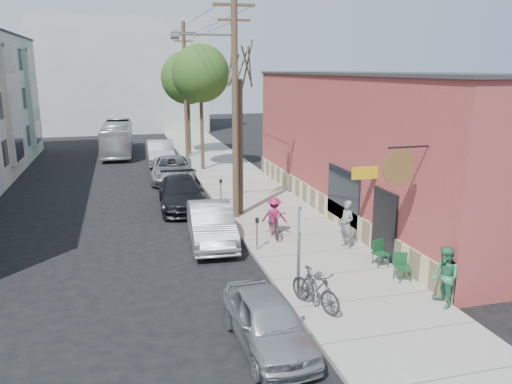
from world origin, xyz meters
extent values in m
plane|color=black|center=(0.00, 0.00, 0.00)|extent=(120.00, 120.00, 0.00)
cube|color=gray|center=(4.25, 11.00, 0.07)|extent=(4.50, 58.00, 0.15)
cube|color=#943937|center=(9.00, 5.00, 3.25)|extent=(5.00, 20.00, 6.50)
cube|color=#2B2B2D|center=(9.00, 5.00, 6.55)|extent=(5.20, 20.20, 0.12)
cube|color=#DDC28A|center=(6.48, 5.00, 0.55)|extent=(0.10, 20.00, 1.10)
cube|color=black|center=(6.47, -1.00, 1.30)|extent=(0.10, 1.60, 2.60)
cube|color=black|center=(6.47, 2.50, 1.60)|extent=(0.08, 3.00, 2.20)
cylinder|color=brown|center=(5.55, -3.20, 3.90)|extent=(1.10, 0.06, 1.10)
cube|color=gold|center=(6.00, -0.20, 3.10)|extent=(1.00, 0.08, 0.45)
cube|color=beige|center=(-9.25, 18.00, 4.50)|extent=(1.10, 3.20, 7.00)
cube|color=#9FB599|center=(-9.25, 26.00, 4.50)|extent=(1.10, 3.20, 7.00)
cube|color=#AFB0AA|center=(-2.00, 42.00, 6.00)|extent=(18.00, 8.00, 12.00)
cube|color=slate|center=(2.35, -3.40, 1.55)|extent=(0.07, 0.07, 2.80)
cube|color=silver|center=(2.35, -3.40, 2.55)|extent=(0.02, 0.45, 0.60)
cylinder|color=slate|center=(2.25, 0.85, 0.70)|extent=(0.06, 0.06, 1.10)
cylinder|color=black|center=(2.25, 0.85, 1.30)|extent=(0.14, 0.14, 0.18)
cylinder|color=slate|center=(2.25, 7.76, 0.70)|extent=(0.06, 0.06, 1.10)
cylinder|color=black|center=(2.25, 7.76, 1.30)|extent=(0.14, 0.14, 0.18)
cylinder|color=#503A28|center=(2.45, 5.24, 5.15)|extent=(0.28, 0.28, 10.00)
cube|color=#503A28|center=(2.45, 5.24, 9.35)|extent=(1.80, 0.12, 0.12)
cube|color=#503A28|center=(2.45, 5.24, 8.75)|extent=(1.40, 0.10, 0.10)
cylinder|color=slate|center=(-0.05, 5.24, 8.05)|extent=(0.35, 0.24, 0.24)
cylinder|color=#503A28|center=(2.45, 22.10, 5.15)|extent=(0.28, 0.28, 10.00)
cube|color=#503A28|center=(2.45, 22.10, 9.35)|extent=(1.80, 0.12, 0.12)
cube|color=#503A28|center=(2.45, 22.10, 8.75)|extent=(1.40, 0.10, 0.10)
cylinder|color=#44392C|center=(2.80, 5.76, 3.24)|extent=(0.24, 0.24, 6.18)
cylinder|color=#44392C|center=(2.80, 16.83, 3.13)|extent=(0.24, 0.24, 5.95)
sphere|color=#30551D|center=(2.80, 16.83, 6.47)|extent=(3.75, 3.75, 3.75)
cylinder|color=#44392C|center=(2.80, 23.26, 2.95)|extent=(0.24, 0.24, 5.61)
sphere|color=#30551D|center=(2.80, 23.26, 6.11)|extent=(4.10, 4.10, 4.10)
imported|color=slate|center=(5.57, 0.19, 1.07)|extent=(0.59, 0.75, 1.84)
imported|color=#2F7751|center=(6.18, -4.96, 1.03)|extent=(0.75, 0.92, 1.76)
imported|color=maroon|center=(3.38, 2.31, 0.94)|extent=(1.17, 0.95, 1.59)
imported|color=black|center=(3.38, 2.31, 0.70)|extent=(0.97, 2.16, 1.10)
imported|color=black|center=(2.60, -4.12, 0.73)|extent=(1.23, 1.98, 1.15)
imported|color=slate|center=(2.79, -3.40, 0.60)|extent=(0.97, 1.81, 0.90)
imported|color=#9FA1A7|center=(0.80, -5.45, 0.68)|extent=(1.78, 4.04, 1.35)
imported|color=#ABAFB3|center=(0.80, 2.47, 0.78)|extent=(1.97, 4.85, 1.56)
imported|color=black|center=(0.27, 7.94, 0.76)|extent=(2.33, 5.29, 1.51)
imported|color=#9B9CA2|center=(0.49, 14.25, 0.76)|extent=(2.98, 5.67, 1.52)
imported|color=#999BA0|center=(0.23, 20.09, 0.86)|extent=(1.90, 5.23, 1.71)
imported|color=silver|center=(-2.75, 25.66, 1.31)|extent=(2.59, 9.50, 2.62)
camera|label=1|loc=(-2.42, -16.22, 6.75)|focal=35.00mm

